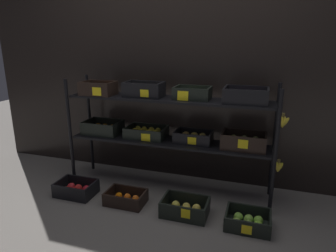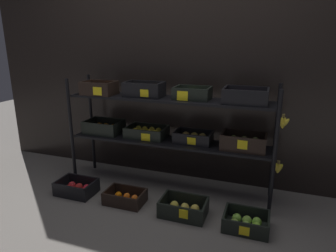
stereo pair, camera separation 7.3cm
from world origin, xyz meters
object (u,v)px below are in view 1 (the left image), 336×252
display_rack (170,120)px  crate_ground_tangerine (126,199)px  crate_ground_apple_green (248,222)px  crate_ground_apple_red (76,190)px  crate_ground_apple_gold (185,209)px

display_rack → crate_ground_tangerine: size_ratio=5.78×
display_rack → crate_ground_apple_green: display_rack is taller
crate_ground_apple_red → crate_ground_tangerine: 0.50m
crate_ground_apple_red → crate_ground_apple_gold: 1.04m
crate_ground_apple_green → crate_ground_apple_gold: bearing=177.8°
display_rack → crate_ground_apple_gold: display_rack is taller
crate_ground_tangerine → crate_ground_apple_red: bearing=180.0°
crate_ground_tangerine → crate_ground_apple_green: size_ratio=1.01×
crate_ground_apple_red → crate_ground_apple_green: size_ratio=1.04×
display_rack → crate_ground_tangerine: (-0.28, -0.39, -0.64)m
display_rack → crate_ground_apple_green: (0.76, -0.42, -0.64)m
crate_ground_apple_red → crate_ground_apple_green: bearing=-1.1°
crate_ground_apple_red → crate_ground_apple_gold: bearing=-0.6°
crate_ground_apple_gold → crate_ground_tangerine: bearing=178.8°
display_rack → crate_ground_apple_gold: size_ratio=5.26×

